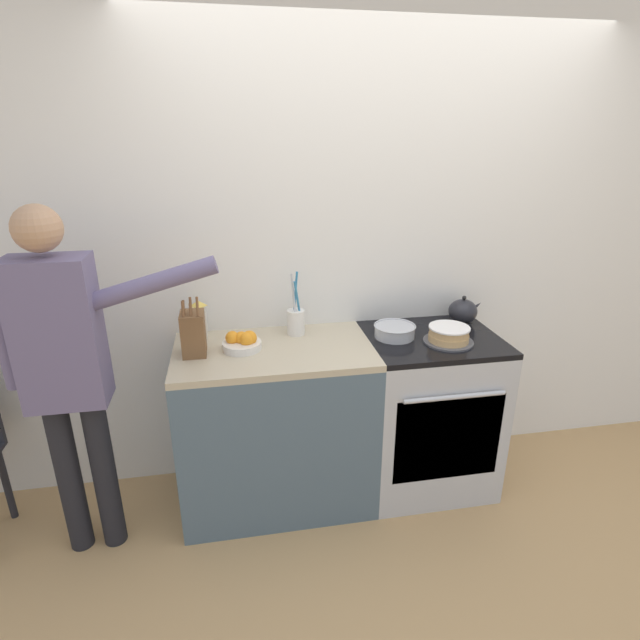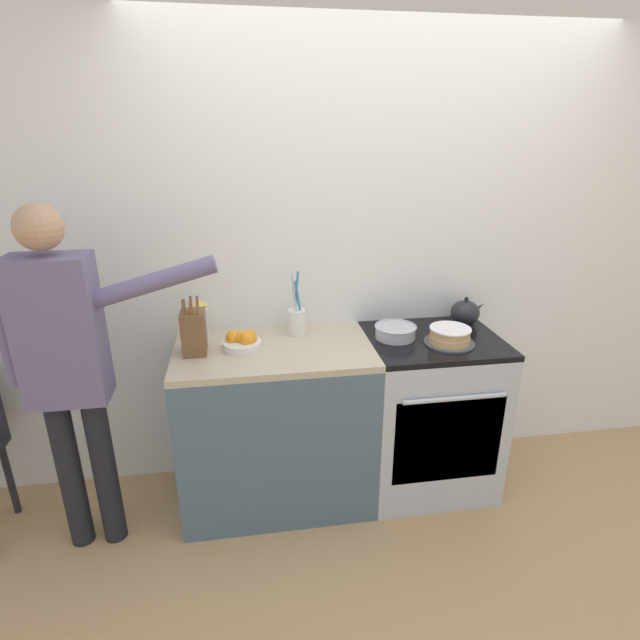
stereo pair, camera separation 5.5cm
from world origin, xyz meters
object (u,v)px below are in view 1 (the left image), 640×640
at_px(knife_block, 193,333).
at_px(utensil_crock, 296,320).
at_px(stove_range, 427,411).
at_px(layer_cake, 449,335).
at_px(fruit_bowl, 243,342).
at_px(mixing_bowl, 395,331).
at_px(person_baker, 66,361).
at_px(tea_kettle, 463,311).
at_px(milk_carton, 200,320).

xyz_separation_m(knife_block, utensil_crock, (0.53, 0.17, -0.03)).
height_order(stove_range, layer_cake, layer_cake).
bearing_deg(layer_cake, knife_block, 176.02).
bearing_deg(fruit_bowl, layer_cake, -5.73).
bearing_deg(mixing_bowl, fruit_bowl, -179.02).
bearing_deg(person_baker, utensil_crock, 29.44).
xyz_separation_m(stove_range, fruit_bowl, (-1.02, 0.02, 0.50)).
relative_size(tea_kettle, person_baker, 0.12).
bearing_deg(fruit_bowl, tea_kettle, 6.83).
relative_size(utensil_crock, milk_carton, 1.67).
relative_size(stove_range, knife_block, 2.99).
distance_m(stove_range, milk_carton, 1.37).
bearing_deg(milk_carton, mixing_bowl, -10.24).
distance_m(knife_block, utensil_crock, 0.56).
xyz_separation_m(mixing_bowl, utensil_crock, (-0.52, 0.14, 0.04)).
bearing_deg(knife_block, tea_kettle, 6.38).
distance_m(stove_range, utensil_crock, 0.92).
distance_m(stove_range, mixing_bowl, 0.54).
distance_m(tea_kettle, knife_block, 1.51).
bearing_deg(fruit_bowl, mixing_bowl, 0.98).
bearing_deg(person_baker, mixing_bowl, 18.74).
relative_size(fruit_bowl, milk_carton, 0.95).
xyz_separation_m(utensil_crock, person_baker, (-1.07, -0.36, 0.02)).
bearing_deg(layer_cake, person_baker, -176.83).
relative_size(layer_cake, knife_block, 0.85).
bearing_deg(knife_block, mixing_bowl, 1.65).
xyz_separation_m(mixing_bowl, fruit_bowl, (-0.81, -0.01, 0.00)).
xyz_separation_m(tea_kettle, person_baker, (-2.04, -0.36, 0.03)).
bearing_deg(milk_carton, knife_block, -95.49).
relative_size(mixing_bowl, person_baker, 0.13).
height_order(layer_cake, mixing_bowl, layer_cake).
relative_size(milk_carton, person_baker, 0.12).
relative_size(knife_block, person_baker, 0.18).
bearing_deg(mixing_bowl, knife_block, -178.35).
distance_m(milk_carton, person_baker, 0.69).
bearing_deg(mixing_bowl, milk_carton, 169.76).
height_order(mixing_bowl, person_baker, person_baker).
height_order(layer_cake, person_baker, person_baker).
xyz_separation_m(fruit_bowl, person_baker, (-0.77, -0.21, 0.06)).
distance_m(layer_cake, person_baker, 1.84).
bearing_deg(tea_kettle, utensil_crock, 179.96).
height_order(stove_range, utensil_crock, utensil_crock).
xyz_separation_m(mixing_bowl, milk_carton, (-1.03, 0.19, 0.06)).
height_order(layer_cake, tea_kettle, tea_kettle).
xyz_separation_m(tea_kettle, utensil_crock, (-0.97, 0.00, 0.01)).
distance_m(fruit_bowl, milk_carton, 0.30).
height_order(mixing_bowl, milk_carton, milk_carton).
relative_size(stove_range, fruit_bowl, 4.65).
bearing_deg(stove_range, tea_kettle, 34.88).
bearing_deg(fruit_bowl, stove_range, -1.16).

